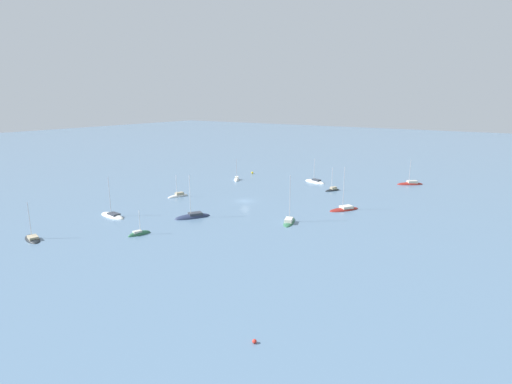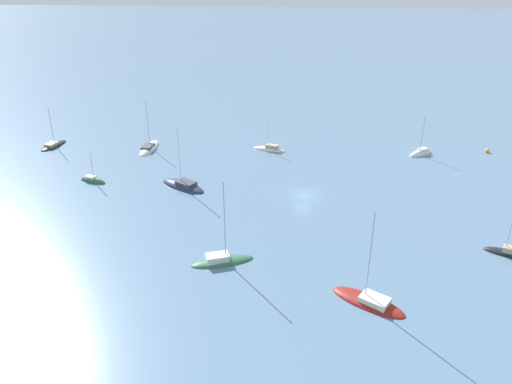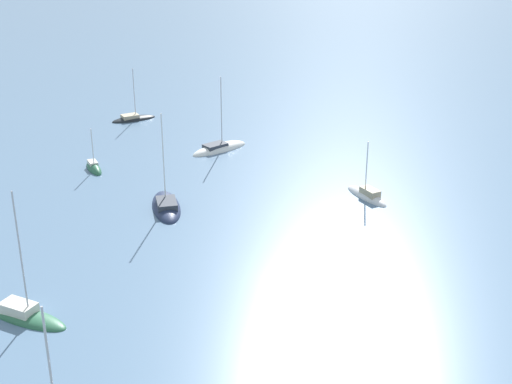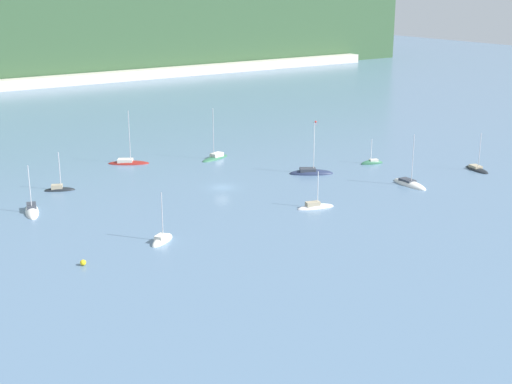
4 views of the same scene
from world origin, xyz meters
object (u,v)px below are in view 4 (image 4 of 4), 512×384
(sailboat_6, at_px, (315,207))
(mooring_buoy_1, at_px, (83,263))
(sailboat_0, at_px, (477,170))
(sailboat_9, at_px, (311,173))
(sailboat_8, at_px, (32,212))
(sailboat_2, at_px, (215,158))
(sailboat_1, at_px, (128,163))
(sailboat_3, at_px, (162,241))
(sailboat_5, at_px, (409,185))
(sailboat_10, at_px, (372,163))
(sailboat_7, at_px, (59,190))
(mooring_buoy_0, at_px, (316,122))

(sailboat_6, xyz_separation_m, mooring_buoy_1, (-42.30, -2.21, 0.29))
(sailboat_0, relative_size, sailboat_9, 0.73)
(sailboat_8, bearing_deg, sailboat_2, 123.43)
(sailboat_1, xyz_separation_m, sailboat_3, (-15.43, -46.40, -0.03))
(sailboat_5, bearing_deg, sailboat_10, 166.00)
(sailboat_0, height_order, sailboat_3, sailboat_0)
(sailboat_3, bearing_deg, sailboat_8, 81.19)
(sailboat_5, bearing_deg, sailboat_0, 94.68)
(sailboat_2, xyz_separation_m, sailboat_7, (-36.54, -4.80, -0.02))
(sailboat_8, distance_m, mooring_buoy_1, 27.14)
(sailboat_1, relative_size, sailboat_7, 1.52)
(sailboat_6, relative_size, mooring_buoy_1, 8.73)
(sailboat_0, xyz_separation_m, mooring_buoy_1, (-85.74, -3.55, 0.32))
(sailboat_10, distance_m, mooring_buoy_1, 74.08)
(sailboat_2, bearing_deg, mooring_buoy_0, -175.32)
(sailboat_5, height_order, mooring_buoy_1, sailboat_5)
(sailboat_3, distance_m, sailboat_9, 46.21)
(sailboat_0, relative_size, sailboat_8, 0.91)
(sailboat_0, height_order, sailboat_7, sailboat_0)
(sailboat_0, bearing_deg, mooring_buoy_1, -72.62)
(sailboat_1, distance_m, sailboat_9, 39.15)
(sailboat_5, xyz_separation_m, sailboat_9, (-10.50, 16.94, 0.02))
(sailboat_7, xyz_separation_m, sailboat_9, (46.09, -16.79, -0.05))
(sailboat_5, bearing_deg, sailboat_1, -136.04)
(sailboat_1, height_order, sailboat_6, sailboat_1)
(sailboat_1, bearing_deg, mooring_buoy_1, -88.11)
(sailboat_0, bearing_deg, sailboat_5, -74.54)
(sailboat_7, distance_m, sailboat_9, 49.05)
(sailboat_7, bearing_deg, sailboat_5, -6.50)
(sailboat_0, xyz_separation_m, sailboat_6, (-43.44, -1.34, 0.02))
(sailboat_0, bearing_deg, sailboat_1, -113.25)
(sailboat_1, xyz_separation_m, sailboat_10, (42.88, -29.12, -0.05))
(sailboat_8, xyz_separation_m, mooring_buoy_0, (88.48, 34.54, 0.18))
(sailboat_2, distance_m, sailboat_3, 51.61)
(sailboat_6, distance_m, sailboat_10, 33.90)
(sailboat_1, bearing_deg, sailboat_8, -109.33)
(sailboat_6, xyz_separation_m, sailboat_9, (13.36, 18.13, -0.02))
(sailboat_8, bearing_deg, sailboat_1, 143.42)
(sailboat_0, height_order, sailboat_10, sailboat_0)
(sailboat_0, bearing_deg, sailboat_3, -73.94)
(sailboat_1, relative_size, mooring_buoy_0, 22.28)
(sailboat_9, bearing_deg, mooring_buoy_1, -128.44)
(sailboat_7, distance_m, mooring_buoy_0, 83.94)
(sailboat_0, relative_size, sailboat_10, 1.35)
(sailboat_5, bearing_deg, sailboat_6, -82.91)
(sailboat_1, relative_size, sailboat_10, 1.92)
(sailboat_0, xyz_separation_m, sailboat_3, (-72.59, -1.33, 0.00))
(sailboat_2, height_order, sailboat_10, sailboat_2)
(sailboat_8, relative_size, sailboat_10, 1.48)
(sailboat_6, relative_size, sailboat_7, 0.92)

